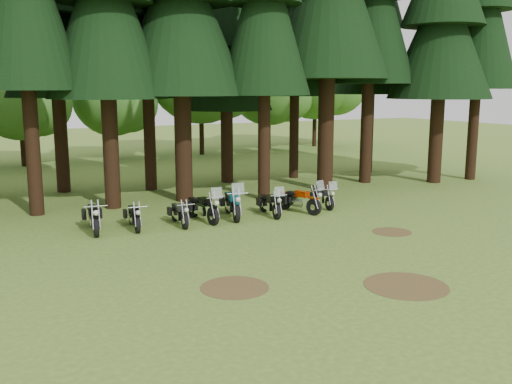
# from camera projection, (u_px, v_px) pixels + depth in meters

# --- Properties ---
(ground) EXTENTS (120.00, 120.00, 0.00)m
(ground) POSITION_uv_depth(u_px,v_px,m) (292.00, 252.00, 17.86)
(ground) COLOR #496B20
(ground) RESTS_ON ground
(pine_front_9) EXTENTS (5.44, 5.44, 15.89)m
(pine_front_9) POSITION_uv_depth(u_px,v_px,m) (444.00, 1.00, 29.41)
(pine_front_9) COLOR black
(pine_front_9) RESTS_ON ground
(pine_back_4) EXTENTS (4.94, 4.94, 13.78)m
(pine_back_4) POSITION_uv_depth(u_px,v_px,m) (226.00, 26.00, 29.72)
(pine_back_4) COLOR black
(pine_back_4) RESTS_ON ground
(pine_back_5) EXTENTS (3.94, 3.94, 16.33)m
(pine_back_5) POSITION_uv_depth(u_px,v_px,m) (296.00, 0.00, 30.99)
(pine_back_5) COLOR black
(pine_back_5) RESTS_ON ground
(pine_back_6) EXTENTS (4.59, 4.59, 16.58)m
(pine_back_6) POSITION_uv_depth(u_px,v_px,m) (373.00, 4.00, 33.37)
(pine_back_6) COLOR black
(pine_back_6) RESTS_ON ground
(decid_3) EXTENTS (6.12, 5.95, 7.65)m
(decid_3) POSITION_uv_depth(u_px,v_px,m) (24.00, 97.00, 36.62)
(decid_3) COLOR black
(decid_3) RESTS_ON ground
(decid_4) EXTENTS (5.93, 5.76, 7.41)m
(decid_4) POSITION_uv_depth(u_px,v_px,m) (117.00, 98.00, 40.61)
(decid_4) COLOR black
(decid_4) RESTS_ON ground
(decid_5) EXTENTS (8.45, 8.21, 10.56)m
(decid_5) POSITION_uv_depth(u_px,v_px,m) (206.00, 72.00, 42.87)
(decid_5) COLOR black
(decid_5) RESTS_ON ground
(decid_6) EXTENTS (7.06, 6.86, 8.82)m
(decid_6) POSITION_uv_depth(u_px,v_px,m) (273.00, 86.00, 47.23)
(decid_6) COLOR black
(decid_6) RESTS_ON ground
(decid_7) EXTENTS (8.44, 8.20, 10.55)m
(decid_7) POSITION_uv_depth(u_px,v_px,m) (321.00, 74.00, 49.04)
(decid_7) COLOR black
(decid_7) RESTS_ON ground
(dirt_patch_0) EXTENTS (1.80, 1.80, 0.01)m
(dirt_patch_0) POSITION_uv_depth(u_px,v_px,m) (235.00, 287.00, 14.73)
(dirt_patch_0) COLOR #4C3D1E
(dirt_patch_0) RESTS_ON ground
(dirt_patch_1) EXTENTS (1.40, 1.40, 0.01)m
(dirt_patch_1) POSITION_uv_depth(u_px,v_px,m) (392.00, 232.00, 20.39)
(dirt_patch_1) COLOR #4C3D1E
(dirt_patch_1) RESTS_ON ground
(dirt_patch_2) EXTENTS (2.20, 2.20, 0.01)m
(dirt_patch_2) POSITION_uv_depth(u_px,v_px,m) (406.00, 286.00, 14.86)
(dirt_patch_2) COLOR #4C3D1E
(dirt_patch_2) RESTS_ON ground
(motorcycle_0) EXTENTS (0.47, 2.39, 0.97)m
(motorcycle_0) POSITION_uv_depth(u_px,v_px,m) (94.00, 218.00, 20.39)
(motorcycle_0) COLOR black
(motorcycle_0) RESTS_ON ground
(motorcycle_1) EXTENTS (0.41, 2.07, 0.84)m
(motorcycle_1) POSITION_uv_depth(u_px,v_px,m) (134.00, 217.00, 20.84)
(motorcycle_1) COLOR black
(motorcycle_1) RESTS_ON ground
(motorcycle_2) EXTENTS (0.36, 2.01, 0.82)m
(motorcycle_2) POSITION_uv_depth(u_px,v_px,m) (179.00, 214.00, 21.35)
(motorcycle_2) COLOR black
(motorcycle_2) RESTS_ON ground
(motorcycle_3) EXTENTS (0.55, 2.38, 1.49)m
(motorcycle_3) POSITION_uv_depth(u_px,v_px,m) (203.00, 209.00, 21.95)
(motorcycle_3) COLOR black
(motorcycle_3) RESTS_ON ground
(motorcycle_4) EXTENTS (0.94, 2.51, 1.59)m
(motorcycle_4) POSITION_uv_depth(u_px,v_px,m) (232.00, 204.00, 22.57)
(motorcycle_4) COLOR black
(motorcycle_4) RESTS_ON ground
(motorcycle_5) EXTENTS (0.57, 2.14, 1.34)m
(motorcycle_5) POSITION_uv_depth(u_px,v_px,m) (270.00, 205.00, 22.95)
(motorcycle_5) COLOR black
(motorcycle_5) RESTS_ON ground
(motorcycle_6) EXTENTS (1.00, 2.29, 1.46)m
(motorcycle_6) POSITION_uv_depth(u_px,v_px,m) (299.00, 201.00, 23.50)
(motorcycle_6) COLOR black
(motorcycle_6) RESTS_ON ground
(motorcycle_7) EXTENTS (0.50, 2.03, 1.27)m
(motorcycle_7) POSITION_uv_depth(u_px,v_px,m) (322.00, 198.00, 24.53)
(motorcycle_7) COLOR black
(motorcycle_7) RESTS_ON ground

